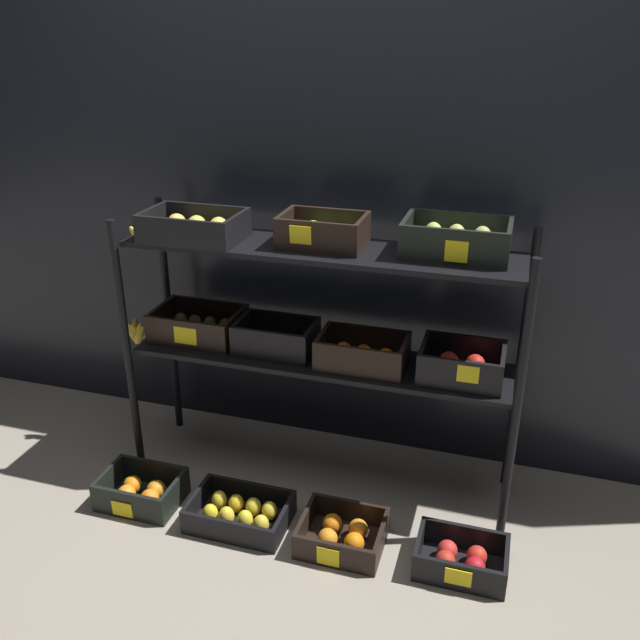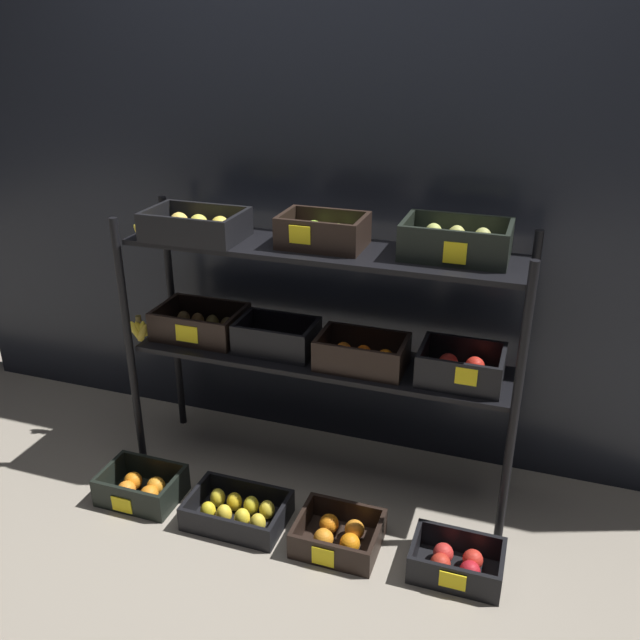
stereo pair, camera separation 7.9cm
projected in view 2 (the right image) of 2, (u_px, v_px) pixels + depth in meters
name	position (u px, v px, depth m)	size (l,w,h in m)	color
ground_plane	(320.00, 474.00, 2.89)	(10.00, 10.00, 0.00)	gray
storefront_wall	(349.00, 235.00, 2.83)	(3.92, 0.12, 1.91)	black
display_rack	(318.00, 304.00, 2.58)	(1.64, 0.38, 1.14)	black
crate_ground_orange	(142.00, 488.00, 2.73)	(0.32, 0.23, 0.12)	black
crate_ground_lemon	(238.00, 512.00, 2.61)	(0.38, 0.25, 0.10)	black
crate_ground_center_orange	(339.00, 535.00, 2.49)	(0.31, 0.26, 0.11)	black
crate_ground_apple_red	(456.00, 563.00, 2.36)	(0.32, 0.22, 0.11)	black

